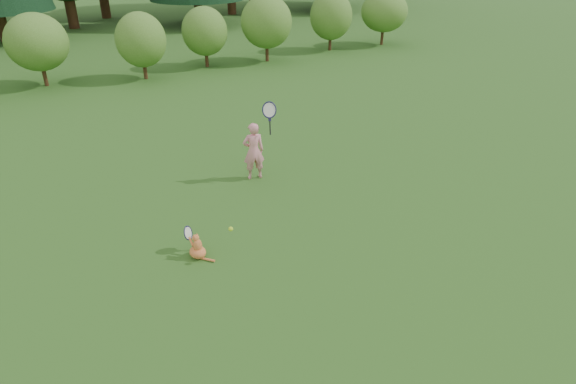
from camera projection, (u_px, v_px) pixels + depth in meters
ground at (305, 249)px, 8.27m from camera, size 100.00×100.00×0.00m
shrub_row at (90, 44)px, 17.10m from camera, size 28.00×3.00×2.80m
child at (254, 150)px, 10.42m from camera, size 0.78×0.56×1.92m
cat at (197, 245)px, 7.97m from camera, size 0.36×0.64×0.60m
tennis_ball at (231, 229)px, 7.69m from camera, size 0.08×0.08×0.08m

